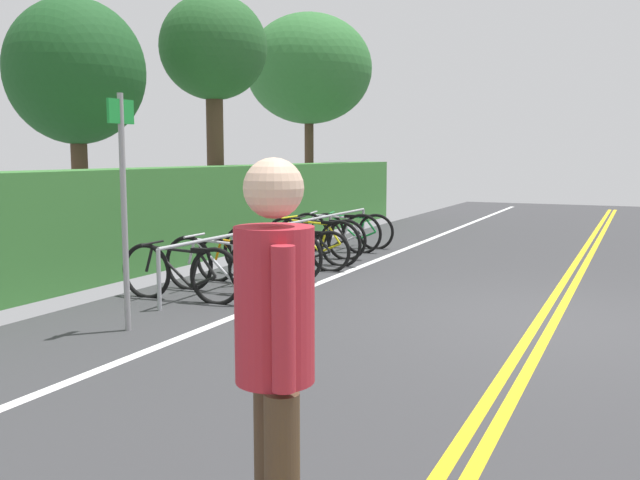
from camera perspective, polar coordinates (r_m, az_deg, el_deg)
ground_plane at (r=7.94m, az=18.16°, el=-6.50°), size 36.88×10.33×0.05m
centre_line_yellow_inner at (r=7.92m, az=18.74°, el=-6.35°), size 33.19×0.10×0.00m
centre_line_yellow_outer at (r=7.94m, az=17.59°, el=-6.28°), size 33.19×0.10×0.00m
bike_lane_stripe_white at (r=8.86m, az=-2.67°, el=-4.58°), size 33.19×0.12×0.00m
bike_rack at (r=10.80m, az=-2.64°, el=0.55°), size 6.44×0.05×0.73m
bicycle_0 at (r=8.67m, az=-11.42°, el=-2.67°), size 0.46×1.72×0.74m
bicycle_1 at (r=9.09m, az=-8.19°, el=-2.05°), size 0.46×1.74×0.77m
bicycle_2 at (r=9.67m, az=-6.17°, el=-1.73°), size 0.46×1.63×0.68m
bicycle_3 at (r=10.13m, az=-4.04°, el=-1.04°), size 0.46×1.78×0.78m
bicycle_4 at (r=10.82m, az=-1.89°, el=-0.76°), size 0.46×1.75×0.68m
bicycle_5 at (r=11.40m, az=-0.68°, el=-0.08°), size 0.46×1.84×0.79m
bicycle_6 at (r=11.99m, az=0.04°, el=0.16°), size 0.46×1.67×0.74m
bicycle_7 at (r=12.72m, az=1.24°, el=0.62°), size 0.50×1.73×0.77m
bicycle_8 at (r=13.27m, az=2.59°, el=0.77°), size 0.52×1.62×0.72m
pedestrian at (r=2.81m, az=-3.74°, el=-8.61°), size 0.40×0.34×1.78m
sign_post_near at (r=7.20m, az=-15.88°, el=3.93°), size 0.36×0.06×2.39m
hedge_backdrop at (r=13.12m, az=-7.68°, el=2.63°), size 15.39×0.87×1.57m
tree_mid at (r=12.94m, az=-19.47°, el=12.83°), size 2.37×2.37×4.44m
tree_far_right at (r=14.48m, az=-8.76°, el=15.07°), size 2.15×2.15×4.95m
tree_extra at (r=19.26m, az=-0.92°, el=13.86°), size 3.41×3.41×5.55m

